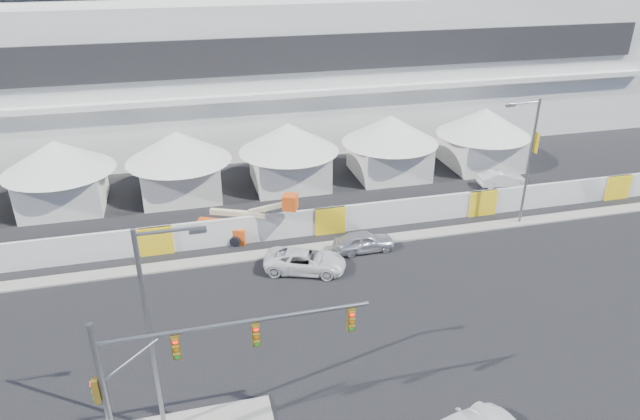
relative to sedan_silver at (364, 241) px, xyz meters
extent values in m
plane|color=black|center=(-7.57, -11.46, -0.70)|extent=(160.00, 160.00, 0.00)
cube|color=gray|center=(12.43, 1.04, -0.64)|extent=(80.00, 1.20, 0.12)
cube|color=silver|center=(0.43, 30.54, 6.30)|extent=(80.00, 24.00, 14.00)
cube|color=black|center=(0.43, 18.39, 9.10)|extent=(68.00, 0.30, 3.20)
cube|color=silver|center=(0.43, 18.14, 5.60)|extent=(72.00, 0.80, 0.50)
cube|color=silver|center=(-20.57, 12.54, 0.80)|extent=(6.00, 6.00, 3.00)
cone|color=silver|center=(-20.57, 12.54, 3.50)|extent=(8.40, 8.40, 2.40)
cube|color=silver|center=(-11.57, 12.54, 0.80)|extent=(6.00, 6.00, 3.00)
cone|color=silver|center=(-11.57, 12.54, 3.50)|extent=(8.40, 8.40, 2.40)
cube|color=silver|center=(-2.57, 12.54, 0.80)|extent=(6.00, 6.00, 3.00)
cone|color=silver|center=(-2.57, 12.54, 3.50)|extent=(8.40, 8.40, 2.40)
cube|color=silver|center=(6.43, 12.54, 0.80)|extent=(6.00, 6.00, 3.00)
cone|color=silver|center=(6.43, 12.54, 3.50)|extent=(8.40, 8.40, 2.40)
cube|color=silver|center=(15.43, 12.54, 0.80)|extent=(6.00, 6.00, 3.00)
cone|color=silver|center=(15.43, 12.54, 3.50)|extent=(8.40, 8.40, 2.40)
cube|color=silver|center=(-1.57, 3.04, 0.30)|extent=(70.00, 0.25, 2.00)
imported|color=silver|center=(0.00, 0.00, 0.00)|extent=(1.69, 4.13, 1.40)
imported|color=silver|center=(-4.41, -1.52, 0.02)|extent=(4.02, 5.67, 1.44)
imported|color=silver|center=(14.82, 7.61, -0.04)|extent=(1.79, 4.12, 1.32)
cylinder|color=slate|center=(-14.96, -14.47, 3.00)|extent=(0.24, 0.24, 7.10)
cylinder|color=slate|center=(-9.87, -14.47, 5.66)|extent=(10.18, 0.16, 0.16)
cube|color=#594714|center=(-12.20, -14.47, 5.02)|extent=(0.32, 0.22, 1.05)
cube|color=#594714|center=(-9.25, -14.47, 5.02)|extent=(0.32, 0.22, 1.05)
cube|color=#594714|center=(-5.47, -14.47, 5.02)|extent=(0.32, 0.22, 1.05)
cube|color=#594714|center=(-15.21, -14.47, 3.59)|extent=(0.22, 0.32, 1.05)
cylinder|color=slate|center=(-13.23, -12.75, 4.29)|extent=(0.19, 0.19, 9.69)
cylinder|color=slate|center=(-12.04, -12.75, 8.92)|extent=(2.37, 0.13, 0.13)
cube|color=slate|center=(-10.97, -12.75, 8.81)|extent=(0.65, 0.27, 0.16)
cylinder|color=gray|center=(12.52, 1.04, 4.00)|extent=(0.19, 0.19, 9.39)
cylinder|color=gray|center=(11.37, 1.04, 8.48)|extent=(2.30, 0.13, 0.13)
cube|color=gray|center=(10.33, 1.04, 8.38)|extent=(0.63, 0.26, 0.16)
cube|color=yellow|center=(12.78, 1.04, 5.56)|extent=(0.03, 0.63, 1.46)
cube|color=#E04E15|center=(-9.13, 4.10, -0.13)|extent=(4.08, 3.03, 1.14)
cube|color=beige|center=(-7.88, 4.10, 1.37)|extent=(3.74, 1.93, 0.36)
cube|color=beige|center=(-5.60, 4.10, 1.99)|extent=(2.91, 1.52, 1.26)
cube|color=#E04E15|center=(-4.15, 4.10, 2.51)|extent=(1.23, 1.23, 1.04)
camera|label=1|loc=(-11.17, -31.90, 18.66)|focal=32.00mm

